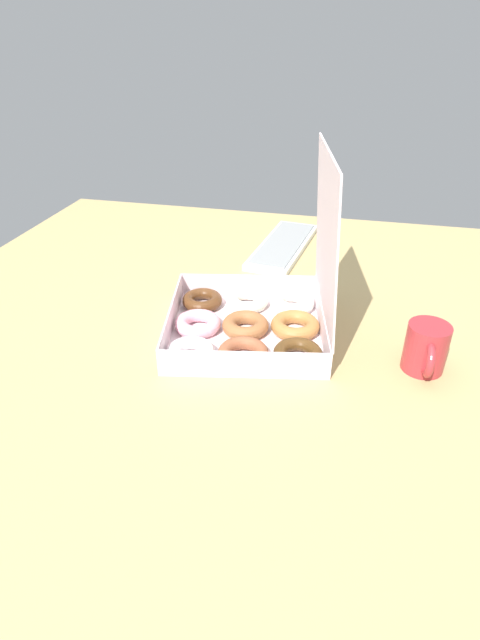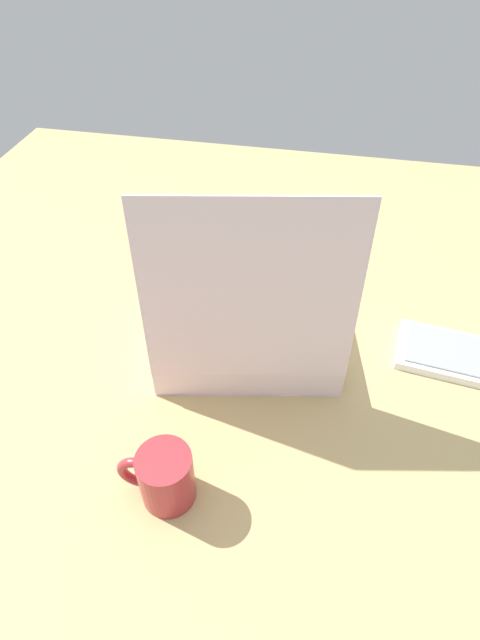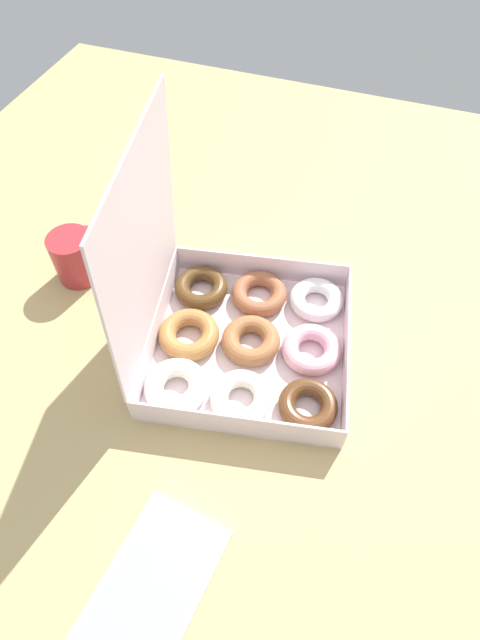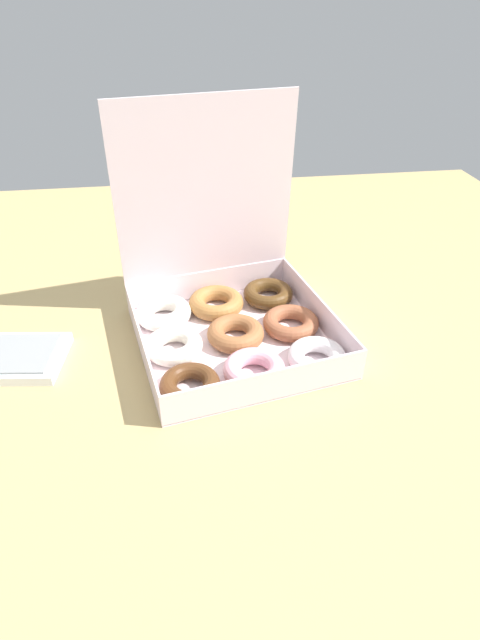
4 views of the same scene
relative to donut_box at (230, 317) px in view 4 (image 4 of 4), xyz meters
The scene contains 3 objects.
ground_plane 8.02cm from the donut_box, ahead, with size 180.00×180.00×2.00cm, color tan.
donut_box is the anchor object (origin of this frame).
coffee_mug 37.31cm from the donut_box, 80.56° to the left, with size 12.67×8.65×10.41cm.
Camera 4 is at (-15.08, -77.66, 57.35)cm, focal length 28.00 mm.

